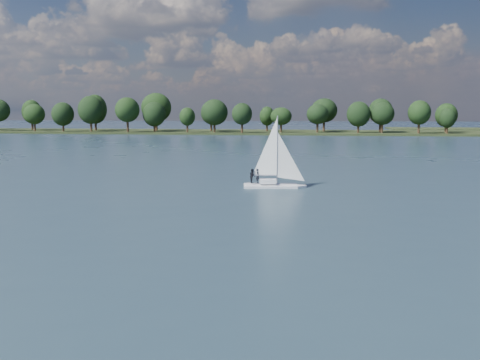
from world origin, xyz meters
name	(u,v)px	position (x,y,z in m)	size (l,w,h in m)	color
ground	(255,156)	(0.00, 100.00, 0.00)	(700.00, 700.00, 0.00)	#233342
far_shore	(283,133)	(0.00, 212.00, 0.00)	(660.00, 40.00, 1.50)	black
sailboat	(271,167)	(6.68, 54.04, 2.61)	(7.29, 2.85, 9.34)	white
treeline	(264,114)	(-7.66, 207.81, 8.08)	(562.33, 73.72, 18.31)	black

